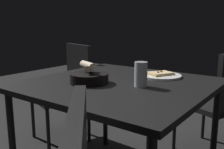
% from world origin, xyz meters
% --- Properties ---
extents(dining_table, '(1.03, 1.01, 0.71)m').
position_xyz_m(dining_table, '(0.00, 0.00, 0.65)').
color(dining_table, black).
rests_on(dining_table, ground).
extents(pizza_plate, '(0.27, 0.27, 0.04)m').
position_xyz_m(pizza_plate, '(0.13, 0.29, 0.72)').
color(pizza_plate, white).
rests_on(pizza_plate, dining_table).
extents(bread_basket, '(0.22, 0.22, 0.12)m').
position_xyz_m(bread_basket, '(-0.12, -0.13, 0.75)').
color(bread_basket, black).
rests_on(bread_basket, dining_table).
extents(beer_glass, '(0.07, 0.07, 0.14)m').
position_xyz_m(beer_glass, '(0.16, -0.02, 0.77)').
color(beer_glass, silver).
rests_on(beer_glass, dining_table).
extents(chair_near, '(0.56, 0.56, 0.87)m').
position_xyz_m(chair_near, '(-0.82, 0.36, 0.49)').
color(chair_near, black).
rests_on(chair_near, ground).
extents(chair_spare, '(0.56, 0.56, 0.85)m').
position_xyz_m(chair_spare, '(0.38, 0.81, 0.49)').
color(chair_spare, black).
rests_on(chair_spare, ground).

